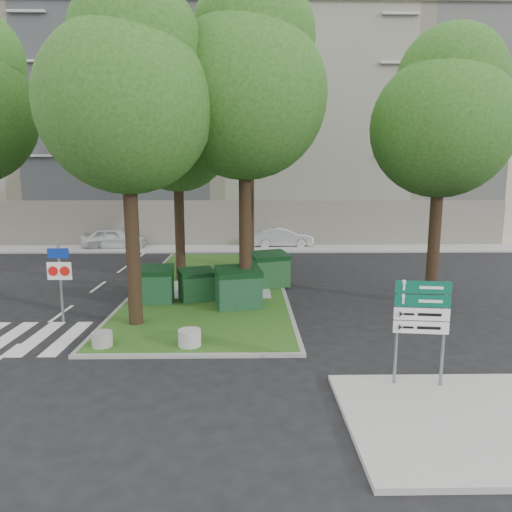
{
  "coord_description": "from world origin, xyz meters",
  "views": [
    {
      "loc": [
        2.11,
        -11.62,
        4.73
      ],
      "look_at": [
        2.38,
        4.26,
        2.0
      ],
      "focal_mm": 32.0,
      "sensor_mm": 36.0,
      "label": 1
    }
  ],
  "objects_px": {
    "bollard_left": "(102,339)",
    "car_white": "(114,238)",
    "tree_median_near_left": "(129,89)",
    "car_silver": "(282,237)",
    "dumpster_b": "(197,285)",
    "bollard_mid": "(162,297)",
    "tree_street_right": "(444,113)",
    "litter_bin": "(270,263)",
    "dumpster_a": "(154,285)",
    "dumpster_c": "(238,288)",
    "traffic_sign_pole": "(60,272)",
    "tree_median_near_right": "(247,80)",
    "tree_median_mid": "(179,126)",
    "directional_sign": "(421,316)",
    "bollard_right": "(190,338)",
    "tree_median_far": "(252,105)",
    "dumpster_d": "(269,269)"
  },
  "relations": [
    {
      "from": "traffic_sign_pole",
      "to": "tree_median_near_left",
      "type": "bearing_deg",
      "value": -7.71
    },
    {
      "from": "dumpster_b",
      "to": "traffic_sign_pole",
      "type": "height_order",
      "value": "traffic_sign_pole"
    },
    {
      "from": "tree_median_mid",
      "to": "dumpster_d",
      "type": "bearing_deg",
      "value": -20.58
    },
    {
      "from": "bollard_mid",
      "to": "dumpster_a",
      "type": "bearing_deg",
      "value": 165.71
    },
    {
      "from": "dumpster_d",
      "to": "dumpster_a",
      "type": "bearing_deg",
      "value": -170.6
    },
    {
      "from": "car_white",
      "to": "tree_median_near_right",
      "type": "bearing_deg",
      "value": -149.73
    },
    {
      "from": "dumpster_c",
      "to": "bollard_left",
      "type": "xyz_separation_m",
      "value": [
        -3.7,
        -3.83,
        -0.51
      ]
    },
    {
      "from": "dumpster_c",
      "to": "dumpster_d",
      "type": "distance_m",
      "value": 3.49
    },
    {
      "from": "tree_median_mid",
      "to": "litter_bin",
      "type": "bearing_deg",
      "value": 27.71
    },
    {
      "from": "tree_median_near_left",
      "to": "tree_median_near_right",
      "type": "height_order",
      "value": "tree_median_near_right"
    },
    {
      "from": "bollard_left",
      "to": "bollard_mid",
      "type": "bearing_deg",
      "value": 79.69
    },
    {
      "from": "dumpster_a",
      "to": "dumpster_c",
      "type": "xyz_separation_m",
      "value": [
        3.2,
        -0.75,
        0.05
      ]
    },
    {
      "from": "tree_median_near_left",
      "to": "dumpster_d",
      "type": "height_order",
      "value": "tree_median_near_left"
    },
    {
      "from": "dumpster_b",
      "to": "car_silver",
      "type": "height_order",
      "value": "car_silver"
    },
    {
      "from": "tree_median_far",
      "to": "bollard_mid",
      "type": "relative_size",
      "value": 21.88
    },
    {
      "from": "bollard_mid",
      "to": "traffic_sign_pole",
      "type": "relative_size",
      "value": 0.21
    },
    {
      "from": "litter_bin",
      "to": "car_silver",
      "type": "relative_size",
      "value": 0.16
    },
    {
      "from": "tree_street_right",
      "to": "tree_median_far",
      "type": "bearing_deg",
      "value": 134.17
    },
    {
      "from": "tree_median_near_left",
      "to": "tree_median_near_right",
      "type": "relative_size",
      "value": 0.92
    },
    {
      "from": "litter_bin",
      "to": "dumpster_a",
      "type": "bearing_deg",
      "value": -127.14
    },
    {
      "from": "dumpster_a",
      "to": "bollard_mid",
      "type": "bearing_deg",
      "value": -17.38
    },
    {
      "from": "bollard_right",
      "to": "litter_bin",
      "type": "height_order",
      "value": "litter_bin"
    },
    {
      "from": "tree_median_near_right",
      "to": "dumpster_b",
      "type": "bearing_deg",
      "value": 158.23
    },
    {
      "from": "dumpster_c",
      "to": "litter_bin",
      "type": "height_order",
      "value": "dumpster_c"
    },
    {
      "from": "car_silver",
      "to": "tree_median_near_right",
      "type": "bearing_deg",
      "value": 167.53
    },
    {
      "from": "tree_median_near_left",
      "to": "tree_median_mid",
      "type": "bearing_deg",
      "value": 85.6
    },
    {
      "from": "bollard_left",
      "to": "bollard_mid",
      "type": "xyz_separation_m",
      "value": [
        0.82,
        4.5,
        -0.01
      ]
    },
    {
      "from": "tree_median_near_left",
      "to": "car_white",
      "type": "relative_size",
      "value": 2.52
    },
    {
      "from": "tree_median_near_left",
      "to": "tree_median_mid",
      "type": "distance_m",
      "value": 6.53
    },
    {
      "from": "tree_median_near_right",
      "to": "tree_median_mid",
      "type": "bearing_deg",
      "value": 123.69
    },
    {
      "from": "tree_median_mid",
      "to": "car_white",
      "type": "relative_size",
      "value": 2.39
    },
    {
      "from": "bollard_left",
      "to": "car_white",
      "type": "xyz_separation_m",
      "value": [
        -4.96,
        18.39,
        0.39
      ]
    },
    {
      "from": "tree_median_near_right",
      "to": "car_white",
      "type": "relative_size",
      "value": 2.74
    },
    {
      "from": "tree_median_mid",
      "to": "directional_sign",
      "type": "relative_size",
      "value": 4.17
    },
    {
      "from": "tree_median_near_right",
      "to": "dumpster_b",
      "type": "distance_m",
      "value": 7.57
    },
    {
      "from": "tree_median_near_left",
      "to": "tree_street_right",
      "type": "relative_size",
      "value": 1.05
    },
    {
      "from": "tree_street_right",
      "to": "litter_bin",
      "type": "xyz_separation_m",
      "value": [
        -5.89,
        6.16,
        -6.53
      ]
    },
    {
      "from": "tree_median_far",
      "to": "litter_bin",
      "type": "height_order",
      "value": "tree_median_far"
    },
    {
      "from": "bollard_left",
      "to": "traffic_sign_pole",
      "type": "distance_m",
      "value": 3.53
    },
    {
      "from": "tree_median_mid",
      "to": "directional_sign",
      "type": "bearing_deg",
      "value": -58.27
    },
    {
      "from": "tree_median_near_left",
      "to": "bollard_mid",
      "type": "bearing_deg",
      "value": 83.48
    },
    {
      "from": "car_white",
      "to": "tree_street_right",
      "type": "bearing_deg",
      "value": -132.69
    },
    {
      "from": "tree_median_far",
      "to": "dumpster_b",
      "type": "xyz_separation_m",
      "value": [
        -2.14,
        -6.73,
        -7.61
      ]
    },
    {
      "from": "dumpster_b",
      "to": "bollard_mid",
      "type": "relative_size",
      "value": 2.87
    },
    {
      "from": "bollard_left",
      "to": "car_silver",
      "type": "height_order",
      "value": "car_silver"
    },
    {
      "from": "bollard_right",
      "to": "traffic_sign_pole",
      "type": "relative_size",
      "value": 0.24
    },
    {
      "from": "tree_median_near_left",
      "to": "bollard_left",
      "type": "height_order",
      "value": "tree_median_near_left"
    },
    {
      "from": "dumpster_a",
      "to": "tree_median_far",
      "type": "bearing_deg",
      "value": 58.73
    },
    {
      "from": "tree_median_near_left",
      "to": "car_silver",
      "type": "xyz_separation_m",
      "value": [
        5.86,
        16.94,
        -6.63
      ]
    },
    {
      "from": "dumpster_d",
      "to": "directional_sign",
      "type": "distance_m",
      "value": 10.06
    }
  ]
}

